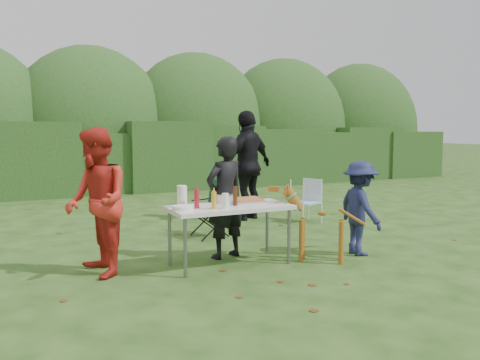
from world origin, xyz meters
name	(u,v)px	position (x,y,z in m)	size (l,w,h in m)	color
ground	(234,270)	(0.00, 0.00, 0.00)	(80.00, 80.00, 0.00)	#1E4211
hedge_row	(102,160)	(0.00, 8.00, 0.85)	(22.00, 1.40, 1.70)	#23471C
shrub_backdrop	(91,130)	(0.00, 9.60, 1.60)	(20.00, 2.60, 3.20)	#3D6628
folding_table	(230,210)	(0.05, 0.25, 0.69)	(1.50, 0.70, 0.74)	silver
person_cook	(225,198)	(0.15, 0.60, 0.79)	(0.58, 0.38, 1.58)	black
person_red_jacket	(97,202)	(-1.49, 0.49, 0.85)	(0.83, 0.64, 1.70)	red
person_black_puffy	(248,165)	(1.67, 2.95, 1.00)	(1.17, 0.49, 2.00)	black
child	(360,208)	(1.83, -0.04, 0.63)	(0.81, 0.47, 1.26)	#1B1F47
dog	(322,225)	(1.16, -0.12, 0.47)	(0.98, 0.39, 0.93)	#8E5419
camping_chair	(209,208)	(0.46, 1.88, 0.44)	(0.55, 0.55, 0.88)	#183824
lawn_chair	(306,201)	(2.46, 2.22, 0.39)	(0.46, 0.46, 0.78)	#5D9BD6
food_tray	(246,201)	(0.35, 0.41, 0.75)	(0.45, 0.30, 0.02)	#B7B7BA
focaccia_bread	(246,199)	(0.35, 0.41, 0.78)	(0.40, 0.26, 0.04)	#C16E3E
mustard_bottle	(214,200)	(-0.21, 0.11, 0.84)	(0.06, 0.06, 0.20)	gold
ketchup_bottle	(197,199)	(-0.39, 0.22, 0.85)	(0.06, 0.06, 0.22)	#A8172A
beer_bottle	(235,196)	(0.12, 0.22, 0.86)	(0.06, 0.06, 0.24)	#47230F
paper_towel_roll	(182,196)	(-0.51, 0.39, 0.87)	(0.12, 0.12, 0.26)	white
cup_stack	(225,201)	(-0.08, 0.07, 0.83)	(0.08, 0.08, 0.18)	white
pasta_bowl	(227,199)	(0.12, 0.48, 0.79)	(0.26, 0.26, 0.10)	silver
plate_stack	(183,208)	(-0.58, 0.17, 0.77)	(0.24, 0.24, 0.05)	white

